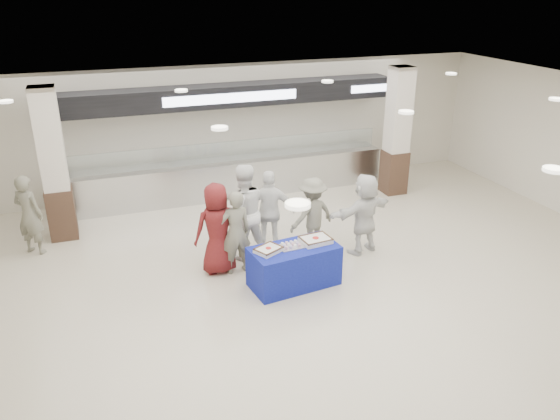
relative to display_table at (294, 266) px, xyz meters
name	(u,v)px	position (x,y,z in m)	size (l,w,h in m)	color
ground	(313,302)	(0.10, -0.67, -0.38)	(14.00, 14.00, 0.00)	beige
serving_line	(230,151)	(0.10, 4.72, 0.78)	(8.70, 0.85, 2.80)	silver
column_left	(54,169)	(-3.90, 3.53, 1.15)	(0.55, 0.55, 3.20)	#362318
column_right	(397,135)	(4.10, 3.53, 1.15)	(0.55, 0.55, 3.20)	#362318
display_table	(294,266)	(0.00, 0.00, 0.00)	(1.55, 0.78, 0.75)	#162498
sheet_cake_left	(268,249)	(-0.48, -0.01, 0.42)	(0.54, 0.50, 0.09)	white
sheet_cake_right	(316,239)	(0.43, 0.06, 0.43)	(0.56, 0.46, 0.11)	white
cupcake_tray	(291,245)	(-0.05, 0.03, 0.41)	(0.45, 0.35, 0.07)	#B9B8BD
civilian_maroon	(217,229)	(-1.15, 0.95, 0.50)	(0.85, 0.56, 1.75)	maroon
soldier_a	(235,232)	(-0.84, 0.82, 0.44)	(0.59, 0.39, 1.62)	slate
chef_tall	(243,212)	(-0.54, 1.36, 0.58)	(0.93, 0.73, 1.92)	white
chef_short	(270,211)	(0.04, 1.46, 0.47)	(0.99, 0.41, 1.69)	white
soldier_b	(312,215)	(0.84, 1.19, 0.39)	(0.99, 0.57, 1.54)	slate
civilian_white	(364,214)	(1.78, 0.77, 0.45)	(1.53, 0.49, 1.65)	white
soldier_bg	(29,215)	(-4.46, 2.95, 0.45)	(0.60, 0.39, 1.65)	slate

